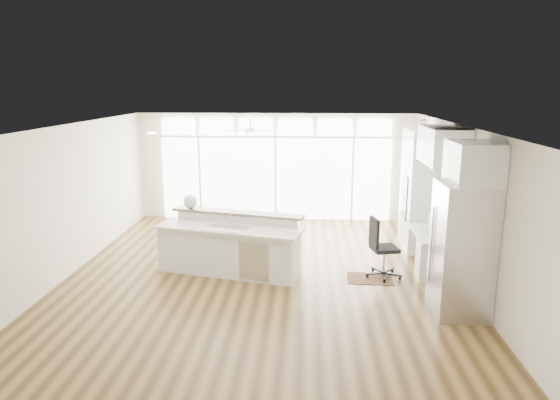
{
  "coord_description": "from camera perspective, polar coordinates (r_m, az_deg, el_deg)",
  "views": [
    {
      "loc": [
        0.8,
        -8.53,
        3.38
      ],
      "look_at": [
        0.29,
        0.6,
        1.27
      ],
      "focal_mm": 32.0,
      "sensor_mm": 36.0,
      "label": 1
    }
  ],
  "objects": [
    {
      "name": "monitor",
      "position": [
        9.43,
        16.87,
        -2.41
      ],
      "size": [
        0.16,
        0.5,
        0.41
      ],
      "primitive_type": "cube",
      "rotation": [
        0.0,
        0.0,
        -0.15
      ],
      "color": "black",
      "rests_on": "desk_nook"
    },
    {
      "name": "desk_window",
      "position": [
        9.4,
        19.53,
        1.02
      ],
      "size": [
        0.04,
        0.85,
        0.85
      ],
      "primitive_type": "cube",
      "color": "white",
      "rests_on": "wall_right"
    },
    {
      "name": "glass_wall",
      "position": [
        12.71,
        -0.5,
        2.43
      ],
      "size": [
        5.8,
        0.06,
        2.08
      ],
      "primitive_type": "cube",
      "color": "white",
      "rests_on": "wall_back"
    },
    {
      "name": "office_chair",
      "position": [
        9.12,
        11.87,
        -5.39
      ],
      "size": [
        0.67,
        0.64,
        1.1
      ],
      "primitive_type": "cube",
      "rotation": [
        0.0,
        0.0,
        0.22
      ],
      "color": "black",
      "rests_on": "floor"
    },
    {
      "name": "transom_row",
      "position": [
        12.54,
        -0.51,
        8.41
      ],
      "size": [
        5.9,
        0.06,
        0.4
      ],
      "primitive_type": "cube",
      "color": "white",
      "rests_on": "wall_back"
    },
    {
      "name": "potted_plant",
      "position": [
        10.63,
        16.21,
        8.32
      ],
      "size": [
        0.29,
        0.31,
        0.22
      ],
      "primitive_type": "imported",
      "rotation": [
        0.0,
        0.0,
        -0.17
      ],
      "color": "#214F22",
      "rests_on": "oven_cabinet"
    },
    {
      "name": "oven_cabinet",
      "position": [
        10.81,
        15.76,
        1.14
      ],
      "size": [
        0.64,
        1.2,
        2.5
      ],
      "primitive_type": "cube",
      "color": "white",
      "rests_on": "floor"
    },
    {
      "name": "ceiling",
      "position": [
        8.6,
        -2.21,
        8.45
      ],
      "size": [
        7.0,
        8.0,
        0.02
      ],
      "primitive_type": "cube",
      "color": "white",
      "rests_on": "wall_back"
    },
    {
      "name": "framed_photos",
      "position": [
        10.02,
        18.5,
        0.92
      ],
      "size": [
        0.06,
        0.22,
        0.8
      ],
      "primitive_type": "cube",
      "color": "black",
      "rests_on": "wall_right"
    },
    {
      "name": "upper_cabinets",
      "position": [
        9.2,
        18.17,
        5.93
      ],
      "size": [
        0.64,
        1.3,
        0.64
      ],
      "primitive_type": "cube",
      "color": "white",
      "rests_on": "wall_right"
    },
    {
      "name": "rug",
      "position": [
        9.17,
        10.23,
        -8.82
      ],
      "size": [
        0.83,
        0.62,
        0.01
      ],
      "primitive_type": "cube",
      "rotation": [
        0.0,
        0.0,
        -0.05
      ],
      "color": "#3A1E12",
      "rests_on": "floor"
    },
    {
      "name": "wall_front",
      "position": [
        5.03,
        -6.36,
        -10.87
      ],
      "size": [
        7.0,
        0.04,
        2.7
      ],
      "primitive_type": "cube",
      "color": "silver",
      "rests_on": "floor"
    },
    {
      "name": "ceiling_fan",
      "position": [
        11.44,
        -3.41,
        8.46
      ],
      "size": [
        1.16,
        1.16,
        0.32
      ],
      "primitive_type": "cube",
      "color": "white",
      "rests_on": "ceiling"
    },
    {
      "name": "refrigerator",
      "position": [
        7.91,
        20.07,
        -5.32
      ],
      "size": [
        0.76,
        0.9,
        2.0
      ],
      "primitive_type": "cube",
      "color": "silver",
      "rests_on": "floor"
    },
    {
      "name": "kitchen_island",
      "position": [
        9.18,
        -5.88,
        -5.16
      ],
      "size": [
        2.84,
        1.63,
        1.06
      ],
      "primitive_type": "cube",
      "rotation": [
        0.0,
        0.0,
        -0.25
      ],
      "color": "white",
      "rests_on": "floor"
    },
    {
      "name": "wall_back",
      "position": [
        12.72,
        -0.49,
        3.81
      ],
      "size": [
        7.0,
        0.04,
        2.7
      ],
      "primitive_type": "cube",
      "color": "silver",
      "rests_on": "floor"
    },
    {
      "name": "wall_left",
      "position": [
        9.77,
        -23.04,
        -0.05
      ],
      "size": [
        0.04,
        8.0,
        2.7
      ],
      "primitive_type": "cube",
      "color": "silver",
      "rests_on": "floor"
    },
    {
      "name": "floor",
      "position": [
        9.21,
        -2.06,
        -8.6
      ],
      "size": [
        7.0,
        8.0,
        0.02
      ],
      "primitive_type": "cube",
      "color": "#483116",
      "rests_on": "ground"
    },
    {
      "name": "fishbowl",
      "position": [
        9.74,
        -10.2,
        -0.17
      ],
      "size": [
        0.31,
        0.31,
        0.27
      ],
      "primitive_type": "sphere",
      "rotation": [
        0.0,
        0.0,
        -0.17
      ],
      "color": "silver",
      "rests_on": "kitchen_island"
    },
    {
      "name": "fridge_cabinet",
      "position": [
        7.64,
        21.26,
        3.99
      ],
      "size": [
        0.64,
        0.9,
        0.6
      ],
      "primitive_type": "cube",
      "color": "white",
      "rests_on": "wall_right"
    },
    {
      "name": "keyboard",
      "position": [
        9.44,
        15.79,
        -3.57
      ],
      "size": [
        0.13,
        0.31,
        0.02
      ],
      "primitive_type": "cube",
      "rotation": [
        0.0,
        0.0,
        0.05
      ],
      "color": "white",
      "rests_on": "desk_nook"
    },
    {
      "name": "wall_right",
      "position": [
        9.18,
        20.19,
        -0.59
      ],
      "size": [
        0.04,
        8.0,
        2.7
      ],
      "primitive_type": "cube",
      "color": "silver",
      "rests_on": "floor"
    },
    {
      "name": "recessed_lights",
      "position": [
        8.8,
        -2.08,
        8.42
      ],
      "size": [
        3.4,
        3.0,
        0.02
      ],
      "primitive_type": "cube",
      "color": "#F3E5CE",
      "rests_on": "ceiling"
    },
    {
      "name": "desk_nook",
      "position": [
        9.61,
        17.11,
        -5.78
      ],
      "size": [
        0.72,
        1.3,
        0.76
      ],
      "primitive_type": "cube",
      "color": "white",
      "rests_on": "floor"
    }
  ]
}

